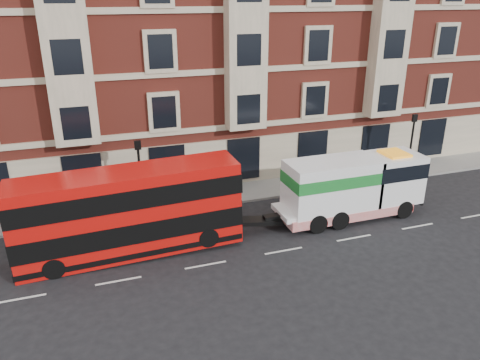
# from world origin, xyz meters

# --- Properties ---
(ground) EXTENTS (120.00, 120.00, 0.00)m
(ground) POSITION_xyz_m (0.00, 0.00, 0.00)
(ground) COLOR black
(ground) RESTS_ON ground
(sidewalk) EXTENTS (90.00, 3.00, 0.15)m
(sidewalk) POSITION_xyz_m (0.00, 7.50, 0.07)
(sidewalk) COLOR slate
(sidewalk) RESTS_ON ground
(victorian_terrace) EXTENTS (45.00, 12.00, 20.40)m
(victorian_terrace) POSITION_xyz_m (0.50, 15.00, 10.07)
(victorian_terrace) COLOR maroon
(victorian_terrace) RESTS_ON ground
(lamp_post_west) EXTENTS (0.35, 0.15, 4.35)m
(lamp_post_west) POSITION_xyz_m (-6.00, 6.20, 2.68)
(lamp_post_west) COLOR black
(lamp_post_west) RESTS_ON sidewalk
(lamp_post_east) EXTENTS (0.35, 0.15, 4.35)m
(lamp_post_east) POSITION_xyz_m (12.00, 6.20, 2.68)
(lamp_post_east) COLOR black
(lamp_post_east) RESTS_ON sidewalk
(double_decker_bus) EXTENTS (10.57, 2.42, 4.28)m
(double_decker_bus) POSITION_xyz_m (-7.08, 2.26, 2.27)
(double_decker_bus) COLOR red
(double_decker_bus) RESTS_ON ground
(tow_truck) EXTENTS (8.46, 2.50, 3.52)m
(tow_truck) POSITION_xyz_m (4.97, 2.26, 1.87)
(tow_truck) COLOR white
(tow_truck) RESTS_ON ground
(pedestrian) EXTENTS (0.76, 0.63, 1.78)m
(pedestrian) POSITION_xyz_m (-12.75, 7.59, 1.04)
(pedestrian) COLOR black
(pedestrian) RESTS_ON sidewalk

